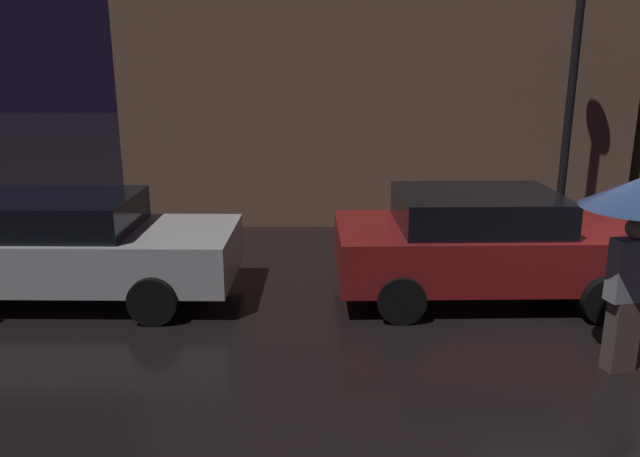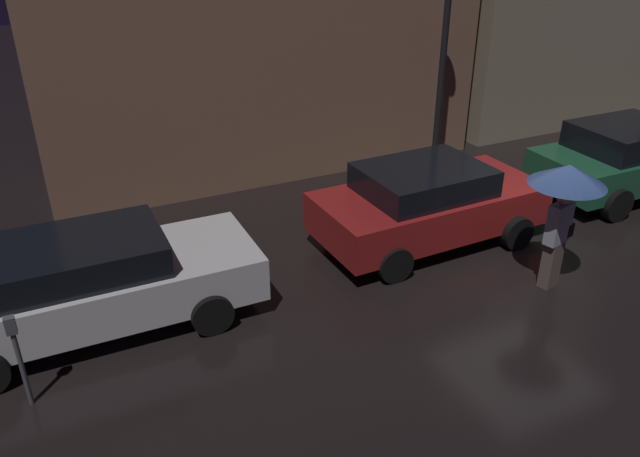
{
  "view_description": "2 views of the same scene",
  "coord_description": "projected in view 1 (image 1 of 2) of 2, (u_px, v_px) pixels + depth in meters",
  "views": [
    {
      "loc": [
        -3.5,
        -6.64,
        3.19
      ],
      "look_at": [
        -3.55,
        0.32,
        1.26
      ],
      "focal_mm": 35.0,
      "sensor_mm": 36.0,
      "label": 1
    },
    {
      "loc": [
        -7.36,
        -6.71,
        5.4
      ],
      "look_at": [
        -3.89,
        0.49,
        1.26
      ],
      "focal_mm": 35.0,
      "sensor_mm": 36.0,
      "label": 2
    }
  ],
  "objects": [
    {
      "name": "parked_car_red",
      "position": [
        485.0,
        243.0,
        8.42
      ],
      "size": [
        4.11,
        2.05,
        1.45
      ],
      "rotation": [
        0.0,
        0.0,
        0.03
      ],
      "color": "maroon",
      "rests_on": "ground"
    },
    {
      "name": "street_lamp_near",
      "position": [
        575.0,
        58.0,
        10.18
      ],
      "size": [
        0.38,
        0.38,
        4.82
      ],
      "color": "black",
      "rests_on": "ground"
    },
    {
      "name": "parked_car_white",
      "position": [
        57.0,
        245.0,
        8.36
      ],
      "size": [
        4.69,
        1.96,
        1.41
      ],
      "rotation": [
        0.0,
        0.0,
        -0.01
      ],
      "color": "silver",
      "rests_on": "ground"
    },
    {
      "name": "ground_plane",
      "position": [
        625.0,
        341.0,
        7.23
      ],
      "size": [
        60.0,
        60.0,
        0.0
      ],
      "primitive_type": "plane",
      "color": "black"
    },
    {
      "name": "pedestrian_with_umbrella",
      "position": [
        638.0,
        215.0,
        6.14
      ],
      "size": [
        1.14,
        1.14,
        2.06
      ],
      "rotation": [
        0.0,
        0.0,
        0.23
      ],
      "color": "#66564C",
      "rests_on": "ground"
    }
  ]
}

